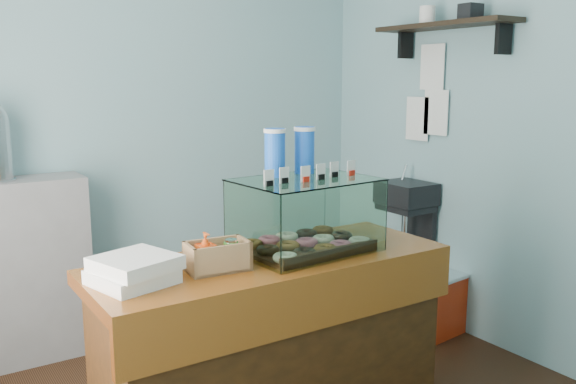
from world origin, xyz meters
TOP-DOWN VIEW (x-y plane):
  - room_shell at (0.03, 0.01)m, footprint 3.54×3.04m
  - counter at (0.00, -0.25)m, footprint 1.60×0.60m
  - display_case at (0.19, -0.21)m, footprint 0.63×0.48m
  - condiment_crate at (-0.29, -0.29)m, footprint 0.26×0.17m
  - pastry_boxes at (-0.62, -0.26)m, footprint 0.35×0.34m
  - red_cooler at (1.51, 0.26)m, footprint 0.50×0.40m

SIDE VIEW (x-z plane):
  - red_cooler at x=1.51m, z-range 0.00..0.41m
  - counter at x=0.00m, z-range 0.01..0.91m
  - pastry_boxes at x=-0.62m, z-range 0.90..1.01m
  - condiment_crate at x=-0.29m, z-range 0.88..1.04m
  - display_case at x=0.19m, z-range 0.80..1.35m
  - room_shell at x=0.03m, z-range 0.30..3.12m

